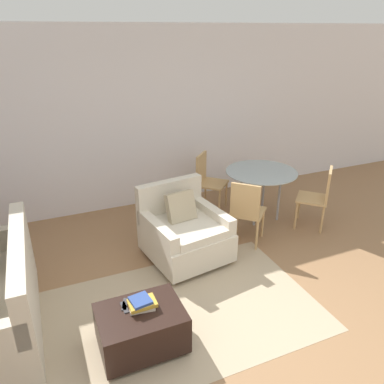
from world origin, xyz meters
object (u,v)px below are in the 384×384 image
at_px(dining_table, 261,177).
at_px(dining_chair_far_left, 207,178).
at_px(armchair, 184,232).
at_px(book_stack, 142,303).
at_px(dining_chair_near_right, 319,194).
at_px(tv_remote_secondary, 124,307).
at_px(dining_chair_near_left, 246,209).
at_px(ottoman, 141,328).
at_px(tv_remote_primary, 125,304).

height_order(dining_table, dining_chair_far_left, dining_chair_far_left).
xyz_separation_m(armchair, book_stack, (-0.88, -1.19, 0.10)).
relative_size(book_stack, dining_chair_near_right, 0.27).
bearing_deg(tv_remote_secondary, dining_chair_near_left, 30.06).
height_order(ottoman, book_stack, book_stack).
height_order(armchair, tv_remote_secondary, armchair).
height_order(ottoman, dining_chair_near_right, dining_chair_near_right).
bearing_deg(dining_chair_near_right, ottoman, -158.09).
xyz_separation_m(ottoman, dining_chair_near_right, (2.97, 1.19, 0.30)).
bearing_deg(dining_table, armchair, -159.07).
bearing_deg(dining_chair_near_right, dining_chair_far_left, 135.00).
bearing_deg(tv_remote_primary, armchair, 47.20).
height_order(ottoman, dining_table, dining_table).
bearing_deg(dining_chair_near_right, dining_table, 135.00).
bearing_deg(dining_chair_near_right, book_stack, -158.60).
bearing_deg(dining_table, tv_remote_secondary, -145.79).
relative_size(armchair, dining_chair_near_right, 1.17).
distance_m(tv_remote_primary, dining_chair_far_left, 2.93).
relative_size(tv_remote_secondary, dining_table, 0.15).
bearing_deg(book_stack, dining_table, 36.74).
bearing_deg(book_stack, tv_remote_secondary, 157.50).
relative_size(tv_remote_primary, dining_chair_near_right, 0.18).
bearing_deg(armchair, tv_remote_secondary, -132.19).
relative_size(dining_chair_near_left, dining_chair_near_right, 1.00).
bearing_deg(armchair, ottoman, -126.50).
distance_m(book_stack, dining_chair_near_right, 3.16).
xyz_separation_m(tv_remote_primary, dining_table, (2.47, 1.65, 0.25)).
height_order(book_stack, dining_table, dining_table).
height_order(tv_remote_primary, dining_chair_near_left, dining_chair_near_left).
bearing_deg(tv_remote_primary, dining_table, 33.75).
xyz_separation_m(ottoman, tv_remote_primary, (-0.10, 0.14, 0.19)).
height_order(book_stack, dining_chair_near_right, dining_chair_near_right).
xyz_separation_m(dining_table, dining_chair_near_right, (0.60, -0.60, -0.14)).
bearing_deg(dining_chair_far_left, dining_chair_near_right, -45.00).
bearing_deg(dining_chair_near_left, dining_chair_near_right, 0.00).
bearing_deg(dining_chair_near_left, dining_chair_far_left, 90.00).
bearing_deg(dining_table, book_stack, -143.26).
distance_m(armchair, book_stack, 1.49).
distance_m(dining_chair_near_left, dining_chair_near_right, 1.19).
distance_m(dining_table, dining_chair_far_left, 0.86).
distance_m(dining_chair_near_right, dining_chair_far_left, 1.69).
xyz_separation_m(dining_table, dining_chair_far_left, (-0.60, 0.60, -0.14)).
relative_size(book_stack, dining_chair_far_left, 0.27).
bearing_deg(ottoman, armchair, 53.50).
distance_m(dining_chair_near_left, dining_chair_far_left, 1.19).
xyz_separation_m(armchair, dining_table, (1.46, 0.56, 0.31)).
bearing_deg(armchair, tv_remote_primary, -132.80).
height_order(ottoman, dining_chair_near_left, dining_chair_near_left).
relative_size(book_stack, dining_chair_near_left, 0.27).
height_order(dining_table, dining_chair_near_left, dining_chair_near_left).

